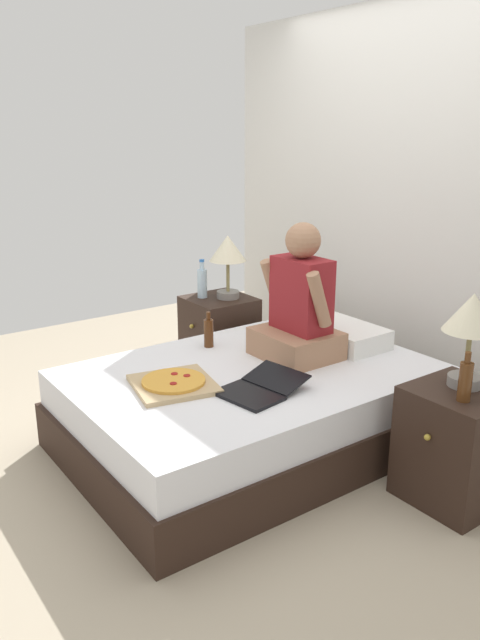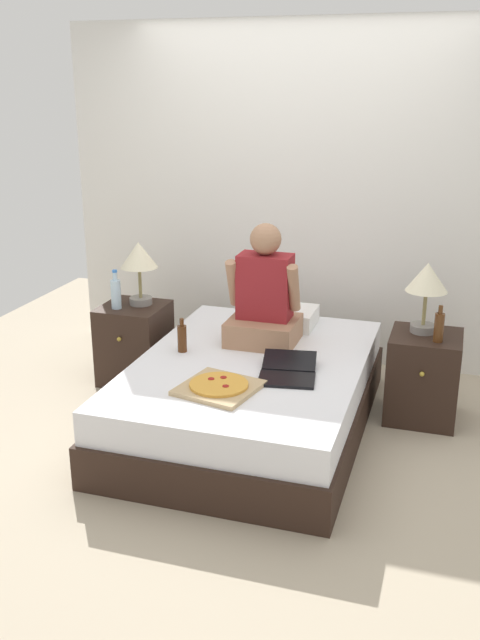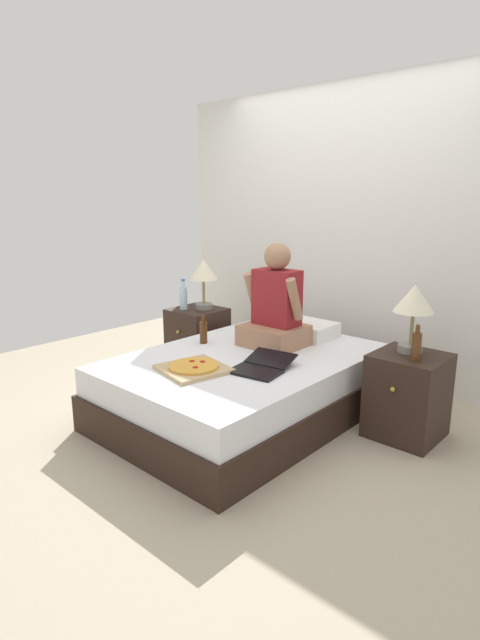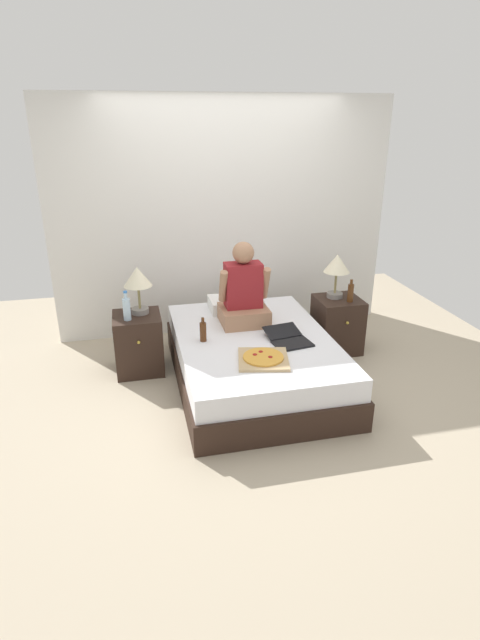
{
  "view_description": "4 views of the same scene",
  "coord_description": "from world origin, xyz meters",
  "px_view_note": "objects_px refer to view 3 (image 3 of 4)",
  "views": [
    {
      "loc": [
        2.56,
        -1.93,
        1.73
      ],
      "look_at": [
        -0.05,
        -0.05,
        0.73
      ],
      "focal_mm": 35.0,
      "sensor_mm": 36.0,
      "label": 1
    },
    {
      "loc": [
        1.15,
        -3.88,
        2.09
      ],
      "look_at": [
        -0.03,
        -0.13,
        0.75
      ],
      "focal_mm": 40.0,
      "sensor_mm": 36.0,
      "label": 2
    },
    {
      "loc": [
        2.25,
        -2.56,
        1.56
      ],
      "look_at": [
        -0.05,
        -0.01,
        0.71
      ],
      "focal_mm": 28.0,
      "sensor_mm": 36.0,
      "label": 3
    },
    {
      "loc": [
        -1.04,
        -3.93,
        2.29
      ],
      "look_at": [
        -0.13,
        -0.02,
        0.64
      ],
      "focal_mm": 28.0,
      "sensor_mm": 36.0,
      "label": 4
    }
  ],
  "objects_px": {
    "lamp_on_left_nightstand": "(203,273)",
    "lamp_on_right_nightstand": "(414,303)",
    "pizza_box": "(194,368)",
    "laptop": "(260,367)",
    "nightstand_left": "(198,339)",
    "person_seated": "(275,308)",
    "water_bottle": "(183,297)",
    "nightstand_right": "(407,395)",
    "beer_bottle": "(416,346)",
    "beer_bottle_on_bed": "(203,332)",
    "bed": "(246,386)"
  },
  "relations": [
    {
      "from": "nightstand_left",
      "to": "lamp_on_left_nightstand",
      "type": "xyz_separation_m",
      "value": [
        0.04,
        0.05,
        0.61
      ]
    },
    {
      "from": "water_bottle",
      "to": "nightstand_left",
      "type": "bearing_deg",
      "value": 48.35
    },
    {
      "from": "nightstand_left",
      "to": "bed",
      "type": "bearing_deg",
      "value": -24.82
    },
    {
      "from": "water_bottle",
      "to": "laptop",
      "type": "distance_m",
      "value": 1.48
    },
    {
      "from": "nightstand_left",
      "to": "person_seated",
      "type": "relative_size",
      "value": 0.73
    },
    {
      "from": "nightstand_left",
      "to": "laptop",
      "type": "height_order",
      "value": "nightstand_left"
    },
    {
      "from": "bed",
      "to": "person_seated",
      "type": "height_order",
      "value": "person_seated"
    },
    {
      "from": "lamp_on_right_nightstand",
      "to": "laptop",
      "type": "relative_size",
      "value": 0.98
    },
    {
      "from": "pizza_box",
      "to": "laptop",
      "type": "bearing_deg",
      "value": 43.53
    },
    {
      "from": "water_bottle",
      "to": "laptop",
      "type": "bearing_deg",
      "value": -21.77
    },
    {
      "from": "nightstand_right",
      "to": "lamp_on_right_nightstand",
      "type": "bearing_deg",
      "value": 120.93
    },
    {
      "from": "lamp_on_left_nightstand",
      "to": "beer_bottle",
      "type": "relative_size",
      "value": 1.96
    },
    {
      "from": "lamp_on_right_nightstand",
      "to": "pizza_box",
      "type": "distance_m",
      "value": 1.48
    },
    {
      "from": "water_bottle",
      "to": "lamp_on_right_nightstand",
      "type": "height_order",
      "value": "lamp_on_right_nightstand"
    },
    {
      "from": "water_bottle",
      "to": "nightstand_right",
      "type": "relative_size",
      "value": 0.49
    },
    {
      "from": "beer_bottle",
      "to": "laptop",
      "type": "distance_m",
      "value": 0.99
    },
    {
      "from": "person_seated",
      "to": "beer_bottle_on_bed",
      "type": "bearing_deg",
      "value": -142.97
    },
    {
      "from": "nightstand_left",
      "to": "nightstand_right",
      "type": "bearing_deg",
      "value": 0.0
    },
    {
      "from": "bed",
      "to": "beer_bottle",
      "type": "xyz_separation_m",
      "value": [
        1.08,
        0.37,
        0.44
      ]
    },
    {
      "from": "bed",
      "to": "beer_bottle",
      "type": "bearing_deg",
      "value": 18.78
    },
    {
      "from": "water_bottle",
      "to": "lamp_on_right_nightstand",
      "type": "relative_size",
      "value": 0.61
    },
    {
      "from": "lamp_on_left_nightstand",
      "to": "lamp_on_right_nightstand",
      "type": "xyz_separation_m",
      "value": [
        1.95,
        0.0,
        0.0
      ]
    },
    {
      "from": "nightstand_left",
      "to": "lamp_on_right_nightstand",
      "type": "distance_m",
      "value": 2.08
    },
    {
      "from": "beer_bottle",
      "to": "water_bottle",
      "type": "bearing_deg",
      "value": 179.74
    },
    {
      "from": "nightstand_left",
      "to": "nightstand_right",
      "type": "distance_m",
      "value": 2.02
    },
    {
      "from": "lamp_on_right_nightstand",
      "to": "person_seated",
      "type": "xyz_separation_m",
      "value": [
        -1.0,
        -0.17,
        -0.15
      ]
    },
    {
      "from": "person_seated",
      "to": "nightstand_right",
      "type": "bearing_deg",
      "value": 6.58
    },
    {
      "from": "bed",
      "to": "lamp_on_left_nightstand",
      "type": "bearing_deg",
      "value": 151.94
    },
    {
      "from": "water_bottle",
      "to": "beer_bottle_on_bed",
      "type": "xyz_separation_m",
      "value": [
        0.64,
        -0.36,
        -0.13
      ]
    },
    {
      "from": "lamp_on_right_nightstand",
      "to": "beer_bottle",
      "type": "height_order",
      "value": "lamp_on_right_nightstand"
    },
    {
      "from": "water_bottle",
      "to": "nightstand_right",
      "type": "bearing_deg",
      "value": 2.45
    },
    {
      "from": "water_bottle",
      "to": "person_seated",
      "type": "distance_m",
      "value": 1.08
    },
    {
      "from": "person_seated",
      "to": "pizza_box",
      "type": "xyz_separation_m",
      "value": [
        -0.03,
        -0.82,
        -0.27
      ]
    },
    {
      "from": "nightstand_right",
      "to": "beer_bottle_on_bed",
      "type": "height_order",
      "value": "beer_bottle_on_bed"
    },
    {
      "from": "lamp_on_left_nightstand",
      "to": "lamp_on_right_nightstand",
      "type": "relative_size",
      "value": 1.0
    },
    {
      "from": "lamp_on_left_nightstand",
      "to": "person_seated",
      "type": "height_order",
      "value": "person_seated"
    },
    {
      "from": "laptop",
      "to": "beer_bottle_on_bed",
      "type": "xyz_separation_m",
      "value": [
        -0.73,
        0.18,
        0.07
      ]
    },
    {
      "from": "nightstand_left",
      "to": "nightstand_right",
      "type": "relative_size",
      "value": 1.0
    },
    {
      "from": "lamp_on_right_nightstand",
      "to": "lamp_on_left_nightstand",
      "type": "bearing_deg",
      "value": 180.0
    },
    {
      "from": "bed",
      "to": "nightstand_right",
      "type": "bearing_deg",
      "value": 24.82
    },
    {
      "from": "lamp_on_right_nightstand",
      "to": "beer_bottle_on_bed",
      "type": "xyz_separation_m",
      "value": [
        -1.44,
        -0.5,
        -0.35
      ]
    },
    {
      "from": "nightstand_left",
      "to": "pizza_box",
      "type": "distance_m",
      "value": 1.36
    },
    {
      "from": "beer_bottle",
      "to": "pizza_box",
      "type": "relative_size",
      "value": 0.48
    },
    {
      "from": "laptop",
      "to": "nightstand_left",
      "type": "bearing_deg",
      "value": 153.7
    },
    {
      "from": "laptop",
      "to": "pizza_box",
      "type": "relative_size",
      "value": 0.97
    },
    {
      "from": "lamp_on_right_nightstand",
      "to": "water_bottle",
      "type": "bearing_deg",
      "value": -176.13
    },
    {
      "from": "lamp_on_left_nightstand",
      "to": "person_seated",
      "type": "xyz_separation_m",
      "value": [
        0.96,
        -0.17,
        -0.15
      ]
    },
    {
      "from": "nightstand_left",
      "to": "pizza_box",
      "type": "bearing_deg",
      "value": -44.08
    },
    {
      "from": "water_bottle",
      "to": "nightstand_right",
      "type": "xyz_separation_m",
      "value": [
        2.1,
        0.09,
        -0.39
      ]
    },
    {
      "from": "water_bottle",
      "to": "beer_bottle",
      "type": "xyz_separation_m",
      "value": [
        2.17,
        -0.01,
        -0.02
      ]
    }
  ]
}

